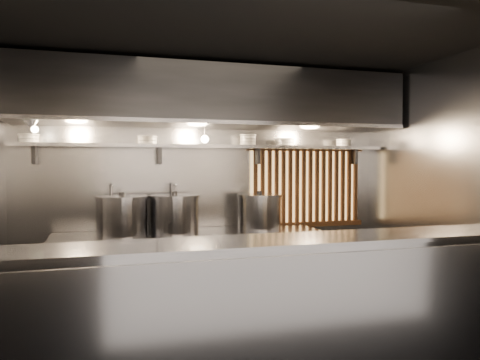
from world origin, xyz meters
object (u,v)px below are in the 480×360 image
stock_pot_left (175,214)px  stock_pot_right (259,211)px  heat_lamp (32,124)px  pendant_bulb (205,139)px  stock_pot_mid (122,215)px

stock_pot_left → stock_pot_right: stock_pot_left is taller
heat_lamp → stock_pot_right: heat_lamp is taller
heat_lamp → stock_pot_right: bearing=6.9°
stock_pot_left → stock_pot_right: bearing=1.5°
heat_lamp → stock_pot_right: 2.65m
pendant_bulb → stock_pot_right: size_ratio=0.26×
stock_pot_left → stock_pot_right: size_ratio=1.04×
stock_pot_left → stock_pot_right: (1.02, 0.03, -0.01)m
heat_lamp → stock_pot_mid: size_ratio=0.50×
stock_pot_left → stock_pot_mid: same height
stock_pot_left → stock_pot_mid: (-0.58, -0.02, 0.00)m
pendant_bulb → stock_pot_left: size_ratio=0.25×
stock_pot_right → stock_pot_left: bearing=-178.5°
stock_pot_mid → stock_pot_right: size_ratio=0.96×
pendant_bulb → heat_lamp: bearing=-169.0°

